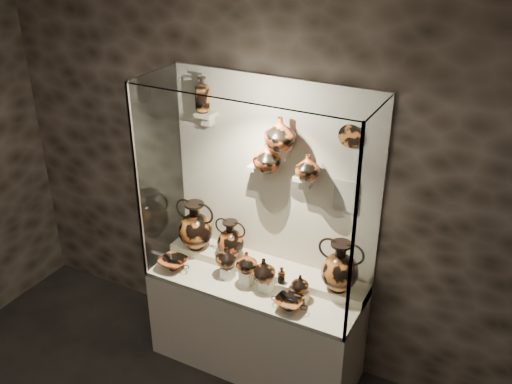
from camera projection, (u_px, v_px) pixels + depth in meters
wall_back at (275, 178)px, 4.37m from camera, size 5.00×0.02×3.20m
plinth at (255, 325)px, 4.67m from camera, size 1.70×0.60×0.80m
front_tier at (255, 284)px, 4.48m from camera, size 1.68×0.58×0.03m
rear_tier at (265, 269)px, 4.60m from camera, size 1.70×0.25×0.10m
back_panel at (274, 178)px, 4.37m from camera, size 1.70×0.03×1.60m
glass_front at (235, 213)px, 3.89m from camera, size 1.70×0.01×1.60m
glass_left at (160, 172)px, 4.47m from camera, size 0.01×0.60×1.60m
glass_right at (368, 222)px, 3.77m from camera, size 0.01×0.60×1.60m
glass_top at (255, 88)px, 3.76m from camera, size 1.70×0.60×0.01m
frame_post_left at (137, 187)px, 4.24m from camera, size 0.02×0.02×1.60m
frame_post_right at (353, 243)px, 3.54m from camera, size 0.02×0.02×1.60m
pedestal_a at (228, 272)px, 4.50m from camera, size 0.09×0.09×0.10m
pedestal_b at (247, 277)px, 4.42m from camera, size 0.09×0.09×0.13m
pedestal_c at (266, 285)px, 4.36m from camera, size 0.09×0.09×0.09m
pedestal_d at (285, 289)px, 4.29m from camera, size 0.09×0.09×0.12m
pedestal_e at (302, 297)px, 4.24m from camera, size 0.09×0.09×0.08m
bracket_ul at (206, 114)px, 4.33m from camera, size 0.14×0.12×0.04m
bracket_ca at (258, 168)px, 4.31m from camera, size 0.14×0.12×0.04m
bracket_cb at (283, 148)px, 4.13m from camera, size 0.10×0.12×0.04m
bracket_cc at (305, 178)px, 4.15m from camera, size 0.14×0.12×0.04m
amphora_left at (195, 225)px, 4.69m from camera, size 0.43×0.43×0.43m
amphora_mid at (231, 239)px, 4.60m from camera, size 0.34×0.34×0.33m
amphora_right at (340, 266)px, 4.18m from camera, size 0.34×0.34×0.41m
jug_a at (226, 256)px, 4.46m from camera, size 0.22×0.22×0.18m
jug_b at (247, 262)px, 4.34m from camera, size 0.20×0.20×0.17m
jug_c at (264, 270)px, 4.30m from camera, size 0.21×0.21×0.19m
jug_e at (300, 283)px, 4.21m from camera, size 0.17×0.17×0.14m
lekythos_small at (282, 274)px, 4.23m from camera, size 0.08×0.08×0.15m
kylix_left at (173, 263)px, 4.61m from camera, size 0.36×0.34×0.11m
kylix_right at (289, 303)px, 4.15m from camera, size 0.34×0.31×0.11m
lekythos_tall at (202, 93)px, 4.26m from camera, size 0.14×0.14×0.30m
ovoid_vase_a at (267, 157)px, 4.16m from camera, size 0.26×0.26×0.22m
ovoid_vase_b at (280, 133)px, 4.02m from camera, size 0.28×0.28×0.24m
ovoid_vase_c at (308, 167)px, 4.05m from camera, size 0.19×0.19×0.19m
wall_plate at (350, 136)px, 3.90m from camera, size 0.17×0.02×0.17m
info_placard at (346, 196)px, 4.11m from camera, size 0.19×0.01×0.25m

